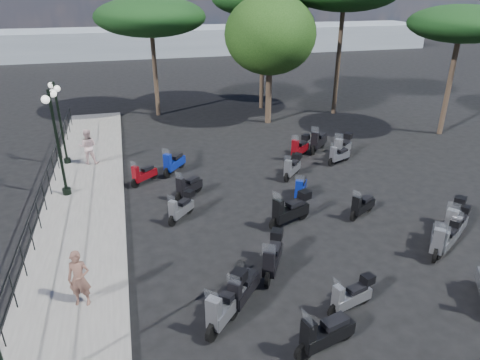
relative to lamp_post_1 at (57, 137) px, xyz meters
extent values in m
plane|color=black|center=(7.19, -6.08, -2.55)|extent=(120.00, 120.00, 0.00)
cube|color=slate|center=(0.69, -3.08, -2.48)|extent=(3.00, 30.00, 0.15)
cylinder|color=black|center=(-0.61, -8.07, -1.85)|extent=(0.04, 0.04, 1.10)
cylinder|color=black|center=(-0.61, -6.70, -1.85)|extent=(0.04, 0.04, 1.10)
cylinder|color=black|center=(-0.61, -5.33, -1.85)|extent=(0.04, 0.04, 1.10)
cylinder|color=black|center=(-0.61, -3.96, -1.85)|extent=(0.04, 0.04, 1.10)
cylinder|color=black|center=(-0.61, -2.60, -1.85)|extent=(0.04, 0.04, 1.10)
cylinder|color=black|center=(-0.61, -1.23, -1.85)|extent=(0.04, 0.04, 1.10)
cylinder|color=black|center=(-0.61, 0.14, -1.85)|extent=(0.04, 0.04, 1.10)
cylinder|color=black|center=(-0.61, 1.51, -1.85)|extent=(0.04, 0.04, 1.10)
cylinder|color=black|center=(-0.61, 2.88, -1.85)|extent=(0.04, 0.04, 1.10)
cylinder|color=black|center=(-0.61, 4.25, -1.85)|extent=(0.04, 0.04, 1.10)
cylinder|color=black|center=(-0.61, 5.61, -1.85)|extent=(0.04, 0.04, 1.10)
cylinder|color=black|center=(-0.61, 6.98, -1.85)|extent=(0.04, 0.04, 1.10)
cylinder|color=black|center=(-0.61, 8.35, -1.85)|extent=(0.04, 0.04, 1.10)
cylinder|color=black|center=(-0.61, 9.72, -1.85)|extent=(0.04, 0.04, 1.10)
cube|color=black|center=(-0.61, -3.28, -1.32)|extent=(0.04, 26.00, 0.04)
cube|color=black|center=(-0.61, -3.28, -1.85)|extent=(0.04, 26.00, 0.04)
cylinder|color=black|center=(0.00, 0.00, -2.28)|extent=(0.34, 0.34, 0.25)
cylinder|color=black|center=(0.00, 0.00, -0.30)|extent=(0.12, 0.12, 4.22)
cylinder|color=black|center=(0.00, 0.00, 1.65)|extent=(0.17, 0.95, 0.04)
sphere|color=white|center=(0.06, 0.47, 1.55)|extent=(0.30, 0.30, 0.30)
sphere|color=white|center=(-0.06, -0.47, 1.55)|extent=(0.30, 0.30, 0.30)
cylinder|color=black|center=(-0.30, 3.51, -2.29)|extent=(0.31, 0.31, 0.23)
cylinder|color=black|center=(-0.30, 3.51, -0.50)|extent=(0.10, 0.10, 3.82)
cylinder|color=black|center=(-0.30, 3.51, 1.27)|extent=(0.37, 0.81, 0.04)
sphere|color=white|center=(-0.47, 3.90, 1.17)|extent=(0.27, 0.27, 0.27)
sphere|color=white|center=(-0.14, 3.11, 1.17)|extent=(0.27, 0.27, 0.27)
imported|color=brown|center=(1.04, -6.98, -1.61)|extent=(0.65, 0.50, 1.58)
imported|color=beige|center=(0.74, 3.16, -1.57)|extent=(0.89, 0.74, 1.66)
cylinder|color=black|center=(4.10, -8.96, -2.29)|extent=(0.44, 0.47, 0.53)
cylinder|color=black|center=(5.00, -7.99, -2.29)|extent=(0.44, 0.47, 0.53)
cube|color=gray|center=(4.59, -8.43, -2.09)|extent=(1.25, 1.31, 0.38)
cube|color=black|center=(4.71, -8.29, -1.78)|extent=(0.69, 0.71, 0.15)
cube|color=gray|center=(4.16, -8.90, -1.78)|extent=(0.41, 0.40, 0.77)
plane|color=white|center=(4.11, -8.94, -1.28)|extent=(0.37, 0.35, 0.41)
cube|color=black|center=(5.01, -7.97, -1.58)|extent=(0.52, 0.52, 0.29)
cylinder|color=black|center=(4.76, -8.38, -2.31)|extent=(0.40, 0.44, 0.49)
cylinder|color=black|center=(5.56, -7.45, -2.31)|extent=(0.40, 0.44, 0.49)
cube|color=black|center=(5.19, -7.87, -2.13)|extent=(1.13, 1.24, 0.35)
cube|color=black|center=(5.30, -7.74, -1.84)|extent=(0.63, 0.67, 0.14)
cube|color=black|center=(4.81, -8.32, -1.84)|extent=(0.38, 0.37, 0.72)
plane|color=white|center=(4.78, -8.37, -1.38)|extent=(0.35, 0.31, 0.38)
cylinder|color=black|center=(3.82, -3.35, -2.34)|extent=(0.36, 0.38, 0.43)
cylinder|color=black|center=(4.54, -2.55, -2.34)|extent=(0.36, 0.38, 0.43)
cube|color=gray|center=(4.21, -2.91, -2.18)|extent=(1.01, 1.07, 0.31)
cube|color=black|center=(4.31, -2.80, -1.93)|extent=(0.56, 0.58, 0.13)
cube|color=gray|center=(3.87, -3.29, -1.93)|extent=(0.33, 0.33, 0.63)
plane|color=white|center=(3.83, -3.33, -1.52)|extent=(0.30, 0.28, 0.33)
cube|color=black|center=(4.55, -2.54, -1.76)|extent=(0.42, 0.42, 0.23)
cylinder|color=black|center=(2.68, 0.21, -2.34)|extent=(0.39, 0.35, 0.43)
cylinder|color=black|center=(3.50, 0.91, -2.34)|extent=(0.39, 0.35, 0.43)
cube|color=maroon|center=(3.12, 0.59, -2.18)|extent=(1.09, 0.99, 0.30)
cube|color=black|center=(3.24, 0.68, -1.93)|extent=(0.58, 0.55, 0.13)
cube|color=maroon|center=(2.73, 0.25, -1.93)|extent=(0.32, 0.33, 0.63)
plane|color=white|center=(2.69, 0.22, -1.52)|extent=(0.28, 0.31, 0.33)
cylinder|color=black|center=(4.31, -1.59, -2.32)|extent=(0.41, 0.38, 0.46)
cylinder|color=black|center=(5.17, -0.82, -2.32)|extent=(0.41, 0.38, 0.46)
cube|color=black|center=(4.78, -1.17, -2.15)|extent=(1.15, 1.07, 0.33)
cube|color=black|center=(4.90, -1.06, -1.88)|extent=(0.62, 0.60, 0.13)
cube|color=black|center=(4.37, -1.53, -1.88)|extent=(0.35, 0.35, 0.67)
plane|color=white|center=(4.33, -1.57, -1.45)|extent=(0.30, 0.32, 0.36)
cylinder|color=black|center=(5.96, -10.10, -2.30)|extent=(0.51, 0.23, 0.50)
cylinder|color=black|center=(7.18, -9.77, -2.30)|extent=(0.51, 0.23, 0.50)
cube|color=black|center=(6.62, -9.92, -2.11)|extent=(1.41, 0.70, 0.36)
cube|color=black|center=(6.79, -9.88, -1.82)|extent=(0.69, 0.47, 0.15)
cube|color=black|center=(6.04, -10.08, -1.82)|extent=(0.31, 0.36, 0.74)
plane|color=white|center=(5.98, -10.10, -1.35)|extent=(0.18, 0.41, 0.39)
cylinder|color=black|center=(6.01, -7.39, -2.30)|extent=(0.34, 0.50, 0.51)
cylinder|color=black|center=(6.64, -6.28, -2.30)|extent=(0.34, 0.50, 0.51)
cube|color=black|center=(6.35, -6.79, -2.11)|extent=(1.00, 1.38, 0.36)
cube|color=black|center=(6.44, -6.63, -1.81)|extent=(0.59, 0.71, 0.15)
cube|color=black|center=(6.05, -7.32, -1.81)|extent=(0.39, 0.36, 0.75)
plane|color=white|center=(6.02, -7.37, -1.33)|extent=(0.39, 0.27, 0.40)
cube|color=black|center=(6.65, -6.26, -1.62)|extent=(0.48, 0.48, 0.28)
cylinder|color=black|center=(7.23, -4.56, -2.29)|extent=(0.53, 0.30, 0.53)
cylinder|color=black|center=(8.46, -4.06, -2.29)|extent=(0.53, 0.30, 0.53)
cube|color=black|center=(7.90, -4.29, -2.09)|extent=(1.47, 0.89, 0.38)
cube|color=black|center=(8.07, -4.22, -1.78)|extent=(0.74, 0.56, 0.15)
cube|color=black|center=(7.31, -4.53, -1.78)|extent=(0.35, 0.40, 0.77)
plane|color=white|center=(7.25, -4.56, -1.29)|extent=(0.24, 0.42, 0.41)
cube|color=black|center=(8.48, -4.05, -1.58)|extent=(0.48, 0.47, 0.29)
cylinder|color=black|center=(4.09, 0.90, -2.31)|extent=(0.38, 0.45, 0.49)
cylinder|color=black|center=(4.85, 1.88, -2.31)|extent=(0.38, 0.45, 0.49)
cube|color=#0D249C|center=(4.51, 1.43, -2.12)|extent=(1.10, 1.27, 0.35)
cube|color=black|center=(4.61, 1.57, -1.84)|extent=(0.62, 0.68, 0.14)
cube|color=#0D249C|center=(4.15, 0.97, -1.84)|extent=(0.38, 0.37, 0.72)
plane|color=white|center=(4.11, 0.92, -1.37)|extent=(0.36, 0.30, 0.38)
cylinder|color=black|center=(7.26, -9.02, -2.34)|extent=(0.43, 0.20, 0.43)
cylinder|color=black|center=(8.28, -8.73, -2.34)|extent=(0.43, 0.20, 0.43)
cube|color=gray|center=(7.81, -8.86, -2.18)|extent=(1.19, 0.61, 0.30)
cube|color=black|center=(7.96, -8.82, -1.93)|extent=(0.59, 0.40, 0.12)
cube|color=gray|center=(7.33, -9.00, -1.93)|extent=(0.26, 0.31, 0.62)
plane|color=white|center=(7.27, -9.01, -1.53)|extent=(0.16, 0.34, 0.33)
cube|color=black|center=(8.30, -8.72, -1.77)|extent=(0.37, 0.36, 0.23)
cylinder|color=black|center=(10.18, -4.68, -2.34)|extent=(0.42, 0.29, 0.43)
cylinder|color=black|center=(11.13, -4.14, -2.34)|extent=(0.42, 0.29, 0.43)
cube|color=black|center=(10.69, -4.39, -2.17)|extent=(1.17, 0.85, 0.31)
cube|color=black|center=(10.83, -4.32, -1.92)|extent=(0.61, 0.51, 0.13)
cube|color=black|center=(10.25, -4.65, -1.92)|extent=(0.31, 0.33, 0.63)
plane|color=white|center=(10.20, -4.67, -1.51)|extent=(0.23, 0.33, 0.34)
cylinder|color=black|center=(8.72, -2.96, -2.33)|extent=(0.31, 0.43, 0.45)
cylinder|color=black|center=(9.30, -2.00, -2.33)|extent=(0.31, 0.43, 0.45)
cube|color=#0D249C|center=(9.03, -2.44, -2.16)|extent=(0.89, 1.20, 0.32)
cube|color=black|center=(9.12, -2.30, -1.90)|extent=(0.53, 0.62, 0.13)
cube|color=#0D249C|center=(8.76, -2.89, -1.90)|extent=(0.35, 0.32, 0.65)
plane|color=white|center=(8.73, -2.94, -1.48)|extent=(0.34, 0.24, 0.35)
cylinder|color=black|center=(10.21, 1.25, -2.31)|extent=(0.43, 0.39, 0.48)
cylinder|color=black|center=(11.11, 2.05, -2.31)|extent=(0.43, 0.39, 0.48)
cube|color=maroon|center=(10.69, 1.68, -2.13)|extent=(1.20, 1.12, 0.34)
cube|color=black|center=(10.82, 1.80, -1.85)|extent=(0.65, 0.63, 0.14)
cube|color=maroon|center=(10.27, 1.30, -1.85)|extent=(0.37, 0.37, 0.70)
plane|color=white|center=(10.22, 1.26, -1.40)|extent=(0.31, 0.34, 0.37)
cube|color=black|center=(11.12, 2.06, -1.67)|extent=(0.47, 0.47, 0.26)
cylinder|color=black|center=(12.49, -6.72, -2.29)|extent=(0.48, 0.42, 0.53)
cylinder|color=black|center=(13.51, -5.89, -2.29)|extent=(0.48, 0.42, 0.53)
cube|color=gray|center=(13.04, -6.27, -2.10)|extent=(1.34, 1.18, 0.37)
cube|color=black|center=(13.18, -6.15, -1.79)|extent=(0.72, 0.67, 0.15)
cube|color=gray|center=(12.55, -6.66, -1.79)|extent=(0.39, 0.41, 0.77)
plane|color=white|center=(12.50, -6.70, -1.30)|extent=(0.33, 0.38, 0.41)
cube|color=black|center=(13.52, -5.88, -1.59)|extent=(0.51, 0.51, 0.28)
cylinder|color=black|center=(11.33, -7.60, -2.30)|extent=(0.41, 0.45, 0.51)
cylinder|color=black|center=(12.15, -6.64, -2.30)|extent=(0.41, 0.45, 0.51)
cube|color=gray|center=(11.77, -7.08, -2.11)|extent=(1.17, 1.28, 0.36)
cube|color=black|center=(11.89, -6.95, -1.81)|extent=(0.65, 0.69, 0.15)
cube|color=gray|center=(11.38, -7.54, -1.81)|extent=(0.39, 0.38, 0.74)
plane|color=white|center=(11.34, -7.59, -1.34)|extent=(0.36, 0.32, 0.39)
cylinder|color=black|center=(9.04, -0.89, -2.33)|extent=(0.37, 0.38, 0.44)
cylinder|color=black|center=(9.81, -0.09, -2.33)|extent=(0.37, 0.38, 0.44)
cube|color=gray|center=(9.46, -0.46, -2.17)|extent=(1.06, 1.08, 0.31)
cube|color=black|center=(9.56, -0.35, -1.91)|extent=(0.58, 0.59, 0.13)
cube|color=gray|center=(9.09, -0.83, -1.91)|extent=(0.34, 0.34, 0.65)
plane|color=white|center=(9.05, -0.87, -1.49)|extent=(0.30, 0.30, 0.34)
cube|color=black|center=(9.82, -0.08, -1.74)|extent=(0.43, 0.43, 0.24)
cylinder|color=black|center=(11.49, 1.84, -2.29)|extent=(0.45, 0.45, 0.53)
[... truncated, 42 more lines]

